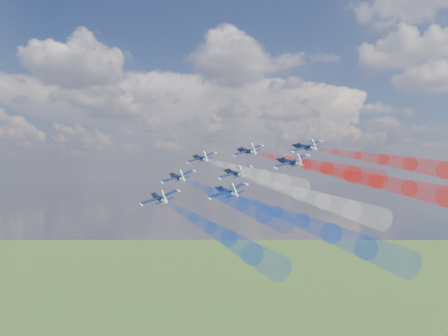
% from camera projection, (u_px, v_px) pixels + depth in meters
% --- Properties ---
extents(jet_lead, '(16.31, 16.53, 8.42)m').
position_uv_depth(jet_lead, '(200.00, 158.00, 154.12)').
color(jet_lead, black).
extents(trail_lead, '(35.28, 42.03, 12.84)m').
position_uv_depth(trail_lead, '(247.00, 172.00, 126.74)').
color(trail_lead, white).
extents(jet_inner_left, '(16.31, 16.53, 8.42)m').
position_uv_depth(jet_inner_left, '(177.00, 177.00, 137.31)').
color(jet_inner_left, black).
extents(trail_inner_left, '(35.28, 42.03, 12.84)m').
position_uv_depth(trail_inner_left, '(225.00, 197.00, 109.93)').
color(trail_inner_left, blue).
extents(jet_inner_right, '(16.31, 16.53, 8.42)m').
position_uv_depth(jet_inner_right, '(246.00, 151.00, 146.81)').
color(jet_inner_right, black).
extents(trail_inner_right, '(35.28, 42.03, 12.84)m').
position_uv_depth(trail_inner_right, '(306.00, 164.00, 119.43)').
color(trail_inner_right, red).
extents(jet_outer_left, '(16.31, 16.53, 8.42)m').
position_uv_depth(jet_outer_left, '(159.00, 198.00, 121.14)').
color(jet_outer_left, black).
extents(trail_outer_left, '(35.28, 42.03, 12.84)m').
position_uv_depth(trail_outer_left, '(210.00, 228.00, 93.76)').
color(trail_outer_left, blue).
extents(jet_center_third, '(16.31, 16.53, 8.42)m').
position_uv_depth(jet_center_third, '(234.00, 173.00, 132.19)').
color(jet_center_third, black).
extents(trail_center_third, '(35.28, 42.03, 12.84)m').
position_uv_depth(trail_center_third, '(299.00, 193.00, 104.81)').
color(trail_center_third, white).
extents(jet_outer_right, '(16.31, 16.53, 8.42)m').
position_uv_depth(jet_outer_right, '(304.00, 147.00, 138.88)').
color(jet_outer_right, black).
extents(trail_outer_right, '(35.28, 42.03, 12.84)m').
position_uv_depth(trail_outer_right, '(383.00, 160.00, 111.50)').
color(trail_outer_right, red).
extents(jet_rear_left, '(16.31, 16.53, 8.42)m').
position_uv_depth(jet_rear_left, '(226.00, 191.00, 114.67)').
color(jet_rear_left, black).
extents(trail_rear_left, '(35.28, 42.03, 12.84)m').
position_uv_depth(trail_rear_left, '(302.00, 222.00, 87.29)').
color(trail_rear_left, blue).
extents(jet_rear_right, '(16.31, 16.53, 8.42)m').
position_uv_depth(jet_rear_right, '(289.00, 162.00, 123.73)').
color(jet_rear_right, black).
extents(trail_rear_right, '(35.28, 42.03, 12.84)m').
position_uv_depth(trail_rear_right, '(376.00, 181.00, 96.35)').
color(trail_rear_right, red).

